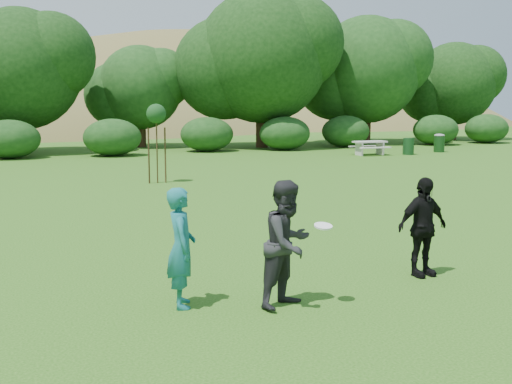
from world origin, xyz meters
TOP-DOWN VIEW (x-y plane):
  - ground at (0.00, 0.00)m, footprint 120.00×120.00m
  - player_teal at (-2.49, -0.45)m, footprint 0.53×0.71m
  - player_grey at (-1.03, -0.99)m, footprint 1.14×1.06m
  - player_black at (1.77, -0.33)m, footprint 1.04×0.52m
  - trash_can_near at (15.51, 20.23)m, footprint 0.60×0.60m
  - frisbee at (-0.56, -1.18)m, footprint 0.27×0.27m
  - sapling at (0.18, 13.43)m, footprint 0.70×0.70m
  - picnic_table at (13.40, 20.75)m, footprint 1.80×1.48m
  - trash_can_lidded at (18.14, 21.05)m, footprint 0.60×0.60m
  - hillside at (-0.56, 68.45)m, footprint 150.00×72.00m
  - tree_row at (3.23, 28.68)m, footprint 53.92×10.38m

SIDE VIEW (x-z plane):
  - hillside at x=-0.56m, z-range -37.97..14.03m
  - ground at x=0.00m, z-range 0.00..0.00m
  - trash_can_near at x=15.51m, z-range 0.00..0.90m
  - picnic_table at x=13.40m, z-range 0.14..0.90m
  - trash_can_lidded at x=18.14m, z-range 0.02..1.07m
  - player_black at x=1.77m, z-range 0.00..1.72m
  - player_teal at x=-2.49m, z-range 0.00..1.77m
  - player_grey at x=-1.03m, z-range 0.00..1.87m
  - frisbee at x=-0.56m, z-range 1.16..1.24m
  - sapling at x=0.18m, z-range 0.99..3.84m
  - tree_row at x=3.23m, z-range 0.06..9.69m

